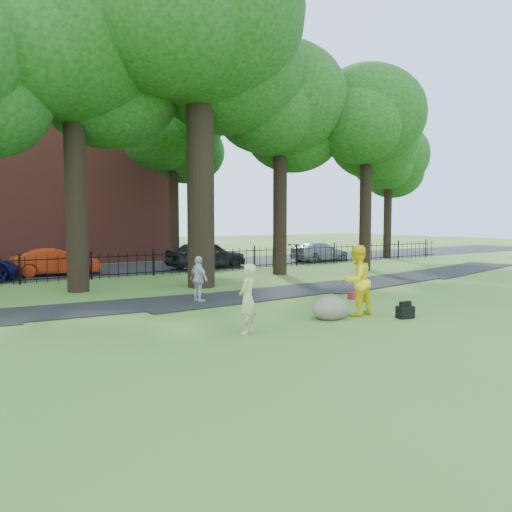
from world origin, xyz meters
TOP-DOWN VIEW (x-y plane):
  - ground at (0.00, 0.00)m, footprint 120.00×120.00m
  - footpath at (1.00, 3.90)m, footprint 36.07×3.85m
  - street at (0.00, 16.00)m, footprint 80.00×7.00m
  - iron_fence at (0.00, 12.00)m, footprint 44.00×0.04m
  - brick_building at (-4.00, 24.00)m, footprint 18.00×8.00m
  - big_tree at (0.13, 7.09)m, footprint 10.08×8.61m
  - tree_row at (0.52, 8.40)m, footprint 26.82×7.96m
  - woman at (-2.97, -0.99)m, footprint 0.74×0.69m
  - man at (0.86, -0.87)m, footprint 1.04×0.84m
  - pedestrian at (-1.84, 3.70)m, footprint 0.49×0.95m
  - boulder at (-0.06, -0.79)m, footprint 1.38×1.21m
  - backpack at (1.68, -1.93)m, footprint 0.50×0.37m
  - red_bag at (2.89, 1.27)m, footprint 0.37×0.23m
  - red_sedan at (-3.93, 14.70)m, footprint 4.28×2.09m
  - grey_car at (3.82, 13.61)m, footprint 4.77×2.28m
  - silver_car at (12.30, 13.69)m, footprint 4.32×1.87m

SIDE VIEW (x-z plane):
  - ground at x=0.00m, z-range 0.00..0.00m
  - footpath at x=1.00m, z-range -0.01..0.01m
  - street at x=0.00m, z-range -0.01..0.01m
  - red_bag at x=2.89m, z-range 0.00..0.25m
  - backpack at x=1.68m, z-range 0.00..0.34m
  - boulder at x=-0.06m, z-range 0.00..0.67m
  - iron_fence at x=0.00m, z-range 0.00..1.20m
  - silver_car at x=12.30m, z-range 0.00..1.24m
  - red_sedan at x=-3.93m, z-range 0.00..1.35m
  - pedestrian at x=-1.84m, z-range 0.00..1.54m
  - grey_car at x=3.82m, z-range 0.00..1.57m
  - woman at x=-2.97m, z-range 0.00..1.69m
  - man at x=0.86m, z-range 0.00..2.02m
  - brick_building at x=-4.00m, z-range 0.00..12.00m
  - tree_row at x=0.52m, z-range 1.94..14.36m
  - big_tree at x=0.13m, z-range 2.96..17.33m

